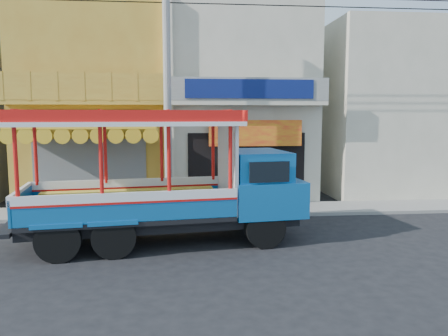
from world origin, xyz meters
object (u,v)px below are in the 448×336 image
songthaew_truck (182,180)px  green_sign (46,203)px  utility_pole (171,72)px  potted_plant_a (246,196)px  potted_plant_b (266,194)px

songthaew_truck → green_sign: bearing=143.9°
utility_pole → songthaew_truck: (0.31, -3.05, -3.25)m
songthaew_truck → potted_plant_a: (2.37, 3.77, -1.20)m
songthaew_truck → potted_plant_b: bearing=50.0°
potted_plant_a → potted_plant_b: 0.77m
songthaew_truck → utility_pole: bearing=95.9°
green_sign → potted_plant_b: potted_plant_b is taller
utility_pole → potted_plant_a: 5.24m
utility_pole → green_sign: (-4.44, 0.42, -4.50)m
utility_pole → green_sign: size_ratio=28.40×
utility_pole → potted_plant_a: size_ratio=29.98×
utility_pole → songthaew_truck: 4.46m
green_sign → potted_plant_b: size_ratio=0.96×
songthaew_truck → potted_plant_a: size_ratio=8.76×
utility_pole → potted_plant_a: utility_pole is taller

